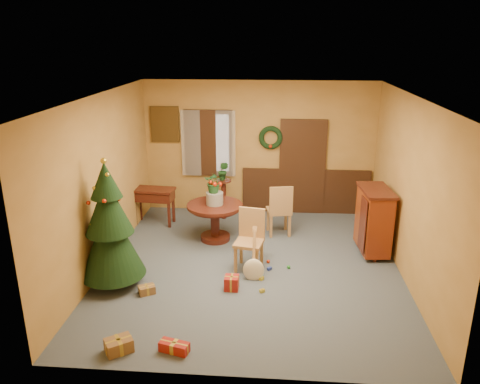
# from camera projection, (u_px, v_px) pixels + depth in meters

# --- Properties ---
(room_envelope) EXTENTS (5.50, 5.50, 5.50)m
(room_envelope) POSITION_uv_depth(u_px,v_px,m) (268.00, 164.00, 10.23)
(room_envelope) COLOR #343D4C
(room_envelope) RESTS_ON ground
(dining_table) EXTENTS (1.06, 1.06, 0.73)m
(dining_table) POSITION_uv_depth(u_px,v_px,m) (215.00, 215.00, 8.96)
(dining_table) COLOR black
(dining_table) RESTS_ON floor
(urn) EXTENTS (0.32, 0.32, 0.24)m
(urn) POSITION_uv_depth(u_px,v_px,m) (215.00, 198.00, 8.85)
(urn) COLOR slate
(urn) RESTS_ON dining_table
(centerpiece_plant) EXTENTS (0.37, 0.32, 0.41)m
(centerpiece_plant) POSITION_uv_depth(u_px,v_px,m) (214.00, 182.00, 8.75)
(centerpiece_plant) COLOR #1E4C23
(centerpiece_plant) RESTS_ON urn
(chair_near) EXTENTS (0.53, 0.53, 1.04)m
(chair_near) POSITION_uv_depth(u_px,v_px,m) (250.00, 237.00, 7.87)
(chair_near) COLOR olive
(chair_near) RESTS_ON floor
(chair_far) EXTENTS (0.53, 0.53, 1.05)m
(chair_far) POSITION_uv_depth(u_px,v_px,m) (280.00, 209.00, 9.15)
(chair_far) COLOR olive
(chair_far) RESTS_ON floor
(guitar) EXTENTS (0.41, 0.56, 0.80)m
(guitar) POSITION_uv_depth(u_px,v_px,m) (254.00, 256.00, 7.51)
(guitar) COLOR #F1EAC8
(guitar) RESTS_ON floor
(plant_stand) EXTENTS (0.34, 0.34, 0.87)m
(plant_stand) POSITION_uv_depth(u_px,v_px,m) (224.00, 195.00, 10.02)
(plant_stand) COLOR black
(plant_stand) RESTS_ON floor
(stand_plant) EXTENTS (0.26, 0.23, 0.41)m
(stand_plant) POSITION_uv_depth(u_px,v_px,m) (223.00, 171.00, 9.85)
(stand_plant) COLOR #19471E
(stand_plant) RESTS_ON plant_stand
(christmas_tree) EXTENTS (1.01, 1.01, 2.08)m
(christmas_tree) POSITION_uv_depth(u_px,v_px,m) (110.00, 227.00, 7.18)
(christmas_tree) COLOR #382111
(christmas_tree) RESTS_ON floor
(writing_desk) EXTENTS (0.90, 0.50, 0.77)m
(writing_desk) POSITION_uv_depth(u_px,v_px,m) (154.00, 197.00, 9.72)
(writing_desk) COLOR black
(writing_desk) RESTS_ON floor
(sideboard) EXTENTS (0.58, 0.99, 1.22)m
(sideboard) POSITION_uv_depth(u_px,v_px,m) (374.00, 219.00, 8.38)
(sideboard) COLOR #5A170A
(sideboard) RESTS_ON floor
(gift_a) EXTENTS (0.40, 0.38, 0.18)m
(gift_a) POSITION_uv_depth(u_px,v_px,m) (119.00, 345.00, 5.87)
(gift_a) COLOR brown
(gift_a) RESTS_ON floor
(gift_b) EXTENTS (0.22, 0.22, 0.22)m
(gift_b) POSITION_uv_depth(u_px,v_px,m) (232.00, 283.00, 7.31)
(gift_b) COLOR maroon
(gift_b) RESTS_ON floor
(gift_c) EXTENTS (0.29, 0.26, 0.13)m
(gift_c) POSITION_uv_depth(u_px,v_px,m) (147.00, 290.00, 7.19)
(gift_c) COLOR brown
(gift_c) RESTS_ON floor
(gift_d) EXTENTS (0.40, 0.25, 0.13)m
(gift_d) POSITION_uv_depth(u_px,v_px,m) (174.00, 347.00, 5.87)
(gift_d) COLOR maroon
(gift_d) RESTS_ON floor
(toy_a) EXTENTS (0.09, 0.09, 0.05)m
(toy_a) POSITION_uv_depth(u_px,v_px,m) (269.00, 269.00, 7.92)
(toy_a) COLOR navy
(toy_a) RESTS_ON floor
(toy_b) EXTENTS (0.06, 0.06, 0.06)m
(toy_b) POSITION_uv_depth(u_px,v_px,m) (289.00, 267.00, 7.97)
(toy_b) COLOR #248429
(toy_b) RESTS_ON floor
(toy_c) EXTENTS (0.08, 0.09, 0.05)m
(toy_c) POSITION_uv_depth(u_px,v_px,m) (262.00, 278.00, 7.61)
(toy_c) COLOR gold
(toy_c) RESTS_ON floor
(toy_d) EXTENTS (0.06, 0.06, 0.06)m
(toy_d) POSITION_uv_depth(u_px,v_px,m) (268.00, 261.00, 8.17)
(toy_d) COLOR red
(toy_d) RESTS_ON floor
(toy_e) EXTENTS (0.09, 0.09, 0.05)m
(toy_e) POSITION_uv_depth(u_px,v_px,m) (262.00, 291.00, 7.24)
(toy_e) COLOR gold
(toy_e) RESTS_ON floor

